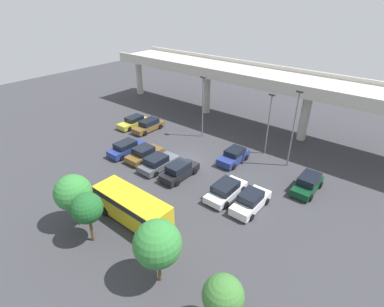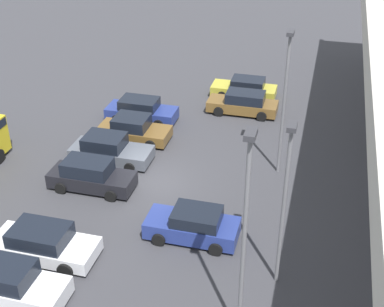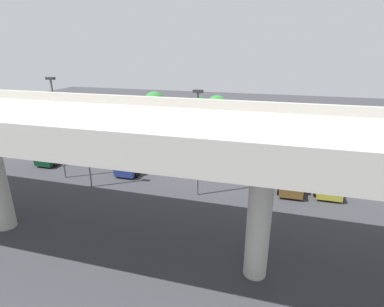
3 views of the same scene
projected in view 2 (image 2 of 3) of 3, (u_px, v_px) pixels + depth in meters
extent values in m
plane|color=#38383D|center=(154.00, 182.00, 29.60)|extent=(101.49, 101.49, 0.00)
cube|color=#BCB7AD|center=(372.00, 63.00, 23.36)|extent=(47.36, 0.30, 0.55)
cube|color=gold|center=(244.00, 90.00, 39.34)|extent=(1.79, 4.71, 0.68)
cube|color=black|center=(248.00, 83.00, 38.96)|extent=(1.65, 2.35, 0.60)
cylinder|color=black|center=(222.00, 96.00, 38.99)|extent=(0.22, 0.63, 0.63)
cylinder|color=black|center=(227.00, 86.00, 40.53)|extent=(0.22, 0.63, 0.63)
cylinder|color=black|center=(261.00, 100.00, 38.34)|extent=(0.22, 0.63, 0.63)
cylinder|color=black|center=(265.00, 90.00, 39.88)|extent=(0.22, 0.63, 0.63)
cube|color=brown|center=(242.00, 106.00, 36.92)|extent=(1.74, 4.80, 0.69)
cube|color=black|center=(245.00, 97.00, 36.53)|extent=(1.60, 2.59, 0.69)
cylinder|color=black|center=(218.00, 112.00, 36.60)|extent=(0.22, 0.68, 0.68)
cylinder|color=black|center=(224.00, 101.00, 38.09)|extent=(0.22, 0.68, 0.68)
cylinder|color=black|center=(262.00, 116.00, 35.94)|extent=(0.22, 0.68, 0.68)
cylinder|color=black|center=(265.00, 106.00, 37.44)|extent=(0.22, 0.68, 0.68)
cube|color=navy|center=(142.00, 113.00, 35.87)|extent=(1.83, 4.71, 0.76)
cube|color=black|center=(139.00, 103.00, 35.56)|extent=(1.69, 2.47, 0.63)
cylinder|color=black|center=(167.00, 113.00, 36.45)|extent=(0.22, 0.68, 0.68)
cylinder|color=black|center=(158.00, 125.00, 34.88)|extent=(0.22, 0.68, 0.68)
cylinder|color=black|center=(127.00, 108.00, 37.09)|extent=(0.22, 0.68, 0.68)
cylinder|color=black|center=(117.00, 120.00, 35.52)|extent=(0.22, 0.68, 0.68)
cube|color=brown|center=(134.00, 133.00, 33.54)|extent=(2.00, 4.51, 0.66)
cube|color=black|center=(131.00, 122.00, 33.22)|extent=(1.84, 2.12, 0.73)
cylinder|color=black|center=(160.00, 130.00, 34.17)|extent=(0.22, 0.68, 0.68)
cylinder|color=black|center=(150.00, 145.00, 32.47)|extent=(0.22, 0.68, 0.68)
cylinder|color=black|center=(119.00, 125.00, 34.79)|extent=(0.22, 0.68, 0.68)
cylinder|color=black|center=(107.00, 140.00, 33.09)|extent=(0.22, 0.68, 0.68)
cube|color=#515660|center=(112.00, 153.00, 31.33)|extent=(1.97, 4.75, 0.69)
cube|color=black|center=(105.00, 141.00, 31.07)|extent=(1.81, 2.31, 0.73)
cylinder|color=black|center=(141.00, 151.00, 31.95)|extent=(0.22, 0.62, 0.62)
cylinder|color=black|center=(129.00, 168.00, 30.27)|extent=(0.22, 0.62, 0.62)
cylinder|color=black|center=(96.00, 145.00, 32.60)|extent=(0.22, 0.62, 0.62)
cylinder|color=black|center=(82.00, 161.00, 30.92)|extent=(0.22, 0.62, 0.62)
cube|color=black|center=(92.00, 179.00, 28.77)|extent=(1.76, 4.61, 0.77)
cube|color=black|center=(87.00, 167.00, 28.44)|extent=(1.62, 2.52, 0.74)
cylinder|color=black|center=(123.00, 178.00, 29.33)|extent=(0.22, 0.63, 0.63)
cylinder|color=black|center=(111.00, 196.00, 27.82)|extent=(0.22, 0.63, 0.63)
cylinder|color=black|center=(76.00, 171.00, 29.97)|extent=(0.22, 0.63, 0.63)
cylinder|color=black|center=(61.00, 188.00, 28.46)|extent=(0.22, 0.63, 0.63)
cube|color=navy|center=(192.00, 228.00, 25.10)|extent=(1.84, 4.36, 0.79)
cube|color=black|center=(197.00, 216.00, 24.70)|extent=(1.69, 2.23, 0.60)
cylinder|color=black|center=(159.00, 240.00, 24.74)|extent=(0.22, 0.64, 0.64)
cylinder|color=black|center=(170.00, 216.00, 26.31)|extent=(0.22, 0.64, 0.64)
cylinder|color=black|center=(216.00, 249.00, 24.14)|extent=(0.22, 0.64, 0.64)
cylinder|color=black|center=(224.00, 225.00, 25.71)|extent=(0.22, 0.64, 0.64)
cube|color=silver|center=(45.00, 247.00, 23.97)|extent=(1.97, 4.82, 0.65)
cube|color=black|center=(40.00, 235.00, 23.67)|extent=(1.81, 2.54, 0.70)
cylinder|color=black|center=(85.00, 241.00, 24.57)|extent=(0.22, 0.72, 0.72)
cylinder|color=black|center=(65.00, 271.00, 22.88)|extent=(0.22, 0.72, 0.72)
cylinder|color=black|center=(27.00, 231.00, 25.23)|extent=(0.22, 0.72, 0.72)
cylinder|color=black|center=(3.00, 259.00, 23.54)|extent=(0.22, 0.72, 0.72)
cube|color=silver|center=(12.00, 288.00, 21.70)|extent=(1.84, 4.62, 0.77)
cube|color=black|center=(6.00, 274.00, 21.35)|extent=(1.69, 2.13, 0.74)
cylinder|color=black|center=(56.00, 283.00, 22.30)|extent=(0.22, 0.61, 0.61)
cylinder|color=slate|center=(283.00, 211.00, 21.09)|extent=(0.16, 0.16, 7.28)
cube|color=#333338|center=(292.00, 127.00, 19.22)|extent=(0.70, 0.35, 0.20)
cylinder|color=slate|center=(284.00, 108.00, 28.55)|extent=(0.16, 0.16, 7.98)
cube|color=#333338|center=(291.00, 33.00, 26.51)|extent=(0.70, 0.35, 0.20)
cylinder|color=slate|center=(244.00, 247.00, 18.22)|extent=(0.16, 0.16, 8.54)
cube|color=#333338|center=(251.00, 134.00, 16.03)|extent=(0.70, 0.35, 0.20)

